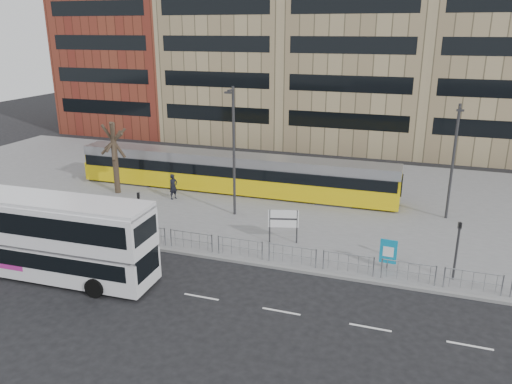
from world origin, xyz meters
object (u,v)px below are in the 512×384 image
(lamp_post_west, at_px, (234,147))
(lamp_post_east, at_px, (453,157))
(traffic_light_east, at_px, (458,243))
(bare_tree, at_px, (111,119))
(tram, at_px, (232,173))
(traffic_light_west, at_px, (140,211))
(pedestrian, at_px, (173,187))
(station_sign, at_px, (283,220))
(double_decker_bus, at_px, (52,235))
(ad_panel, at_px, (388,252))

(lamp_post_west, distance_m, lamp_post_east, 14.29)
(traffic_light_east, distance_m, bare_tree, 25.39)
(tram, distance_m, lamp_post_east, 15.99)
(lamp_post_west, bearing_deg, traffic_light_west, -120.26)
(pedestrian, relative_size, lamp_post_west, 0.22)
(station_sign, xyz_separation_m, lamp_post_west, (-4.46, 3.49, 3.28))
(tram, bearing_deg, lamp_post_west, -67.94)
(double_decker_bus, xyz_separation_m, pedestrian, (0.08, 12.74, -1.22))
(double_decker_bus, xyz_separation_m, lamp_post_west, (5.57, 11.13, 2.53))
(tram, xyz_separation_m, pedestrian, (-3.49, -3.12, -0.54))
(traffic_light_east, relative_size, lamp_post_east, 0.40)
(lamp_post_west, bearing_deg, bare_tree, 171.54)
(lamp_post_west, xyz_separation_m, lamp_post_east, (13.73, 3.93, -0.50))
(ad_panel, xyz_separation_m, lamp_post_west, (-10.62, 4.97, 3.73))
(traffic_light_east, bearing_deg, lamp_post_east, 72.30)
(tram, height_order, lamp_post_east, lamp_post_east)
(pedestrian, relative_size, lamp_post_east, 0.25)
(tram, bearing_deg, lamp_post_east, -3.83)
(traffic_light_east, height_order, bare_tree, bare_tree)
(double_decker_bus, bearing_deg, bare_tree, 108.64)
(pedestrian, bearing_deg, ad_panel, -87.59)
(station_sign, distance_m, bare_tree, 16.20)
(double_decker_bus, bearing_deg, lamp_post_east, 36.05)
(double_decker_bus, relative_size, pedestrian, 5.67)
(double_decker_bus, distance_m, lamp_post_east, 24.56)
(tram, distance_m, ad_panel, 15.94)
(lamp_post_west, bearing_deg, traffic_light_east, -20.03)
(double_decker_bus, distance_m, pedestrian, 12.80)
(ad_panel, xyz_separation_m, traffic_light_west, (-14.19, -1.14, 1.00))
(traffic_light_west, bearing_deg, station_sign, -4.95)
(tram, distance_m, bare_tree, 9.87)
(pedestrian, relative_size, traffic_light_west, 0.62)
(station_sign, relative_size, traffic_light_west, 0.66)
(station_sign, xyz_separation_m, ad_panel, (6.16, -1.48, -0.45))
(tram, distance_m, traffic_light_west, 10.97)
(tram, distance_m, station_sign, 10.47)
(traffic_light_east, height_order, lamp_post_east, lamp_post_east)
(traffic_light_west, xyz_separation_m, bare_tree, (-6.75, 7.65, 3.76))
(lamp_post_east, bearing_deg, lamp_post_west, -164.02)
(pedestrian, distance_m, traffic_light_west, 8.03)
(tram, height_order, traffic_light_east, traffic_light_east)
(traffic_light_east, xyz_separation_m, lamp_post_east, (-0.17, 9.00, 2.23))
(double_decker_bus, relative_size, tram, 0.43)
(station_sign, bearing_deg, traffic_light_west, -177.06)
(station_sign, bearing_deg, lamp_post_west, 126.81)
(double_decker_bus, relative_size, ad_panel, 6.52)
(station_sign, relative_size, lamp_post_west, 0.24)
(station_sign, distance_m, traffic_light_east, 9.59)
(pedestrian, bearing_deg, station_sign, -92.50)
(tram, relative_size, ad_panel, 15.23)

